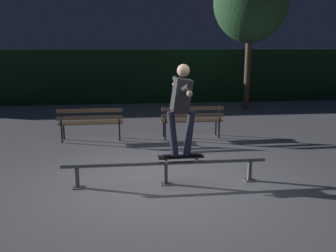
# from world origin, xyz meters

# --- Properties ---
(ground_plane) EXTENTS (90.00, 90.00, 0.00)m
(ground_plane) POSITION_xyz_m (0.00, 0.00, 0.00)
(ground_plane) COLOR #99999E
(hedge_backdrop) EXTENTS (24.00, 1.20, 2.22)m
(hedge_backdrop) POSITION_xyz_m (0.00, 9.57, 1.11)
(hedge_backdrop) COLOR #193D1E
(hedge_backdrop) RESTS_ON ground
(grind_rail) EXTENTS (3.51, 0.18, 0.41)m
(grind_rail) POSITION_xyz_m (0.00, -0.09, 0.31)
(grind_rail) COLOR slate
(grind_rail) RESTS_ON ground
(skateboard) EXTENTS (0.79, 0.22, 0.09)m
(skateboard) POSITION_xyz_m (0.26, -0.09, 0.48)
(skateboard) COLOR black
(skateboard) RESTS_ON grind_rail
(skateboarder) EXTENTS (0.62, 1.41, 1.56)m
(skateboarder) POSITION_xyz_m (0.26, -0.09, 1.42)
(skateboarder) COLOR black
(skateboarder) RESTS_ON skateboard
(park_bench_leftmost) EXTENTS (1.61, 0.44, 0.88)m
(park_bench_leftmost) POSITION_xyz_m (-1.55, 3.00, 0.54)
(park_bench_leftmost) COLOR black
(park_bench_leftmost) RESTS_ON ground
(park_bench_left_center) EXTENTS (1.61, 0.44, 0.88)m
(park_bench_left_center) POSITION_xyz_m (1.01, 3.00, 0.54)
(park_bench_left_center) COLOR black
(park_bench_left_center) RESTS_ON ground
(tree_far_right) EXTENTS (2.69, 2.69, 5.41)m
(tree_far_right) POSITION_xyz_m (3.88, 7.26, 3.92)
(tree_far_right) COLOR brown
(tree_far_right) RESTS_ON ground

